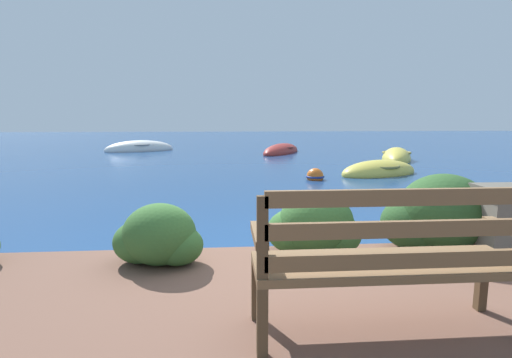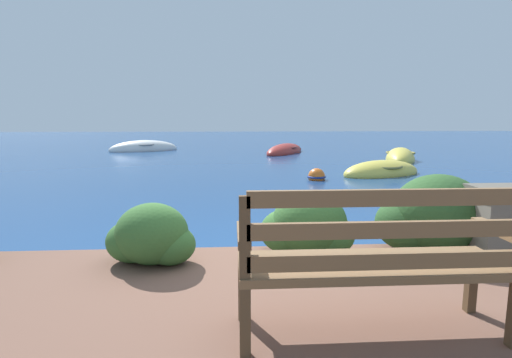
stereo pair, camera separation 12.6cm
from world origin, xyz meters
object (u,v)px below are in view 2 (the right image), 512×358
object	(u,v)px
rowboat_far	(285,152)
rowboat_outer	(144,149)
park_bench	(375,259)
rowboat_mid	(400,159)
rowboat_nearest	(381,173)
mooring_buoy	(317,177)

from	to	relation	value
rowboat_far	rowboat_outer	world-z (taller)	rowboat_outer
rowboat_outer	park_bench	bearing A→B (deg)	-99.89
rowboat_far	rowboat_mid	bearing A→B (deg)	76.60
rowboat_mid	rowboat_nearest	bearing A→B (deg)	-6.35
rowboat_far	mooring_buoy	distance (m)	7.44
rowboat_nearest	rowboat_mid	xyz separation A→B (m)	(1.97, 3.40, 0.01)
rowboat_far	rowboat_outer	size ratio (longest dim) A/B	1.02
rowboat_mid	rowboat_far	size ratio (longest dim) A/B	0.88
park_bench	rowboat_nearest	bearing A→B (deg)	76.53
park_bench	mooring_buoy	xyz separation A→B (m)	(1.26, 7.44, -0.63)
rowboat_far	park_bench	bearing A→B (deg)	22.88
park_bench	rowboat_far	distance (m)	14.97
mooring_buoy	rowboat_mid	bearing A→B (deg)	46.77
mooring_buoy	park_bench	bearing A→B (deg)	-99.61
rowboat_far	mooring_buoy	world-z (taller)	rowboat_far
rowboat_nearest	mooring_buoy	distance (m)	2.06
mooring_buoy	rowboat_far	bearing A→B (deg)	88.39
park_bench	mooring_buoy	size ratio (longest dim) A/B	3.47
park_bench	rowboat_nearest	distance (m)	8.80
rowboat_nearest	rowboat_outer	world-z (taller)	rowboat_outer
rowboat_nearest	rowboat_mid	distance (m)	3.93
park_bench	rowboat_nearest	size ratio (longest dim) A/B	0.61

